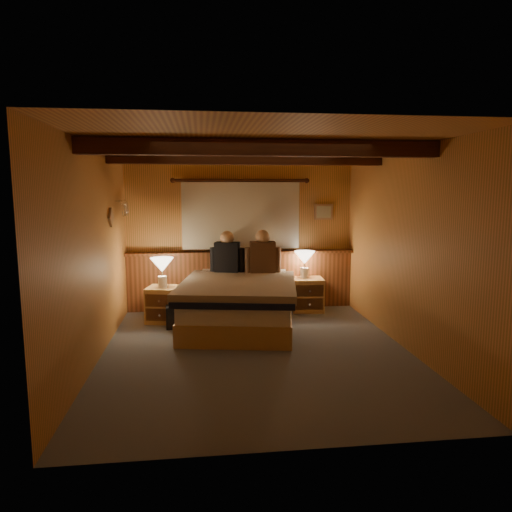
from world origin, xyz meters
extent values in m
plane|color=#555A64|center=(0.00, 0.00, 0.00)|extent=(4.20, 4.20, 0.00)
plane|color=#D89E51|center=(0.00, 0.00, 2.40)|extent=(4.20, 4.20, 0.00)
plane|color=#D98C4E|center=(0.00, 2.10, 1.20)|extent=(3.60, 0.00, 3.60)
plane|color=#D98C4E|center=(-1.80, 0.00, 1.20)|extent=(0.00, 4.20, 4.20)
plane|color=#D98C4E|center=(1.80, 0.00, 1.20)|extent=(0.00, 4.20, 4.20)
plane|color=#D98C4E|center=(0.00, -2.10, 1.20)|extent=(3.60, 0.00, 3.60)
cube|color=brown|center=(0.00, 2.04, 0.45)|extent=(3.60, 0.12, 0.90)
cube|color=brown|center=(0.00, 1.98, 0.92)|extent=(3.60, 0.22, 0.04)
cylinder|color=#402110|center=(0.00, 2.02, 2.05)|extent=(2.10, 0.05, 0.05)
sphere|color=#402110|center=(-1.05, 2.02, 2.05)|extent=(0.08, 0.08, 0.08)
sphere|color=#402110|center=(1.05, 2.02, 2.05)|extent=(0.08, 0.08, 0.08)
cube|color=beige|center=(0.00, 2.03, 1.50)|extent=(1.85, 0.08, 1.05)
cube|color=#402110|center=(0.00, -0.60, 2.31)|extent=(3.60, 0.15, 0.16)
cube|color=#402110|center=(0.00, 0.90, 2.31)|extent=(3.60, 0.15, 0.16)
cylinder|color=silver|center=(-1.74, 1.60, 1.75)|extent=(0.03, 0.55, 0.03)
torus|color=silver|center=(-1.71, 1.45, 1.63)|extent=(0.01, 0.21, 0.21)
torus|color=silver|center=(-1.71, 1.68, 1.63)|extent=(0.01, 0.21, 0.21)
cube|color=#A77B53|center=(1.35, 2.08, 1.55)|extent=(0.30, 0.03, 0.25)
cube|color=beige|center=(1.35, 2.06, 1.55)|extent=(0.24, 0.01, 0.19)
cube|color=tan|center=(-0.12, 1.02, 0.14)|extent=(1.74, 2.13, 0.29)
cube|color=white|center=(-0.12, 1.02, 0.40)|extent=(1.70, 2.08, 0.23)
cube|color=black|center=(-0.16, 0.79, 0.54)|extent=(1.74, 1.76, 0.08)
cube|color=tan|center=(-0.14, 0.91, 0.61)|extent=(1.81, 1.96, 0.11)
cube|color=white|center=(-0.34, 1.82, 0.59)|extent=(0.62, 0.42, 0.15)
cube|color=white|center=(0.37, 1.70, 0.59)|extent=(0.62, 0.42, 0.15)
cube|color=tan|center=(-1.18, 1.42, 0.26)|extent=(0.54, 0.51, 0.51)
cube|color=brown|center=(-1.22, 1.22, 0.36)|extent=(0.41, 0.11, 0.18)
cube|color=brown|center=(-1.22, 1.22, 0.15)|extent=(0.41, 0.11, 0.18)
cylinder|color=silver|center=(-1.22, 1.22, 0.36)|extent=(0.04, 0.04, 0.03)
cylinder|color=silver|center=(-1.22, 1.22, 0.15)|extent=(0.04, 0.04, 0.03)
cube|color=tan|center=(1.03, 1.77, 0.26)|extent=(0.51, 0.47, 0.52)
cube|color=brown|center=(1.01, 1.56, 0.37)|extent=(0.43, 0.05, 0.18)
cube|color=brown|center=(1.01, 1.56, 0.16)|extent=(0.43, 0.05, 0.18)
cylinder|color=silver|center=(1.01, 1.56, 0.37)|extent=(0.03, 0.03, 0.03)
cylinder|color=silver|center=(1.01, 1.56, 0.16)|extent=(0.03, 0.03, 0.03)
cylinder|color=white|center=(-1.19, 1.39, 0.59)|extent=(0.13, 0.13, 0.17)
cylinder|color=silver|center=(-1.19, 1.39, 0.70)|extent=(0.02, 0.02, 0.09)
cone|color=beige|center=(-1.19, 1.39, 0.84)|extent=(0.33, 0.33, 0.20)
cylinder|color=white|center=(0.98, 1.80, 0.61)|extent=(0.13, 0.13, 0.16)
cylinder|color=silver|center=(0.98, 1.80, 0.71)|extent=(0.02, 0.02, 0.09)
cone|color=beige|center=(0.98, 1.80, 0.85)|extent=(0.33, 0.33, 0.20)
cube|color=black|center=(-0.24, 1.70, 0.88)|extent=(0.41, 0.30, 0.48)
cylinder|color=black|center=(-0.44, 1.76, 0.84)|extent=(0.12, 0.12, 0.38)
cylinder|color=black|center=(-0.04, 1.65, 0.84)|extent=(0.12, 0.12, 0.38)
sphere|color=tan|center=(-0.24, 1.70, 1.19)|extent=(0.21, 0.21, 0.21)
cube|color=#4D311E|center=(0.29, 1.59, 0.89)|extent=(0.38, 0.23, 0.49)
cylinder|color=#4D311E|center=(0.07, 1.60, 0.85)|extent=(0.12, 0.12, 0.39)
cylinder|color=#4D311E|center=(0.50, 1.58, 0.85)|extent=(0.12, 0.12, 0.39)
sphere|color=tan|center=(0.29, 1.59, 1.20)|extent=(0.22, 0.22, 0.22)
cube|color=black|center=(-0.88, 1.14, 0.15)|extent=(0.54, 0.35, 0.31)
cylinder|color=black|center=(-0.88, 1.14, 0.33)|extent=(0.11, 0.31, 0.08)
camera|label=1|loc=(-0.62, -5.16, 1.89)|focal=32.00mm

